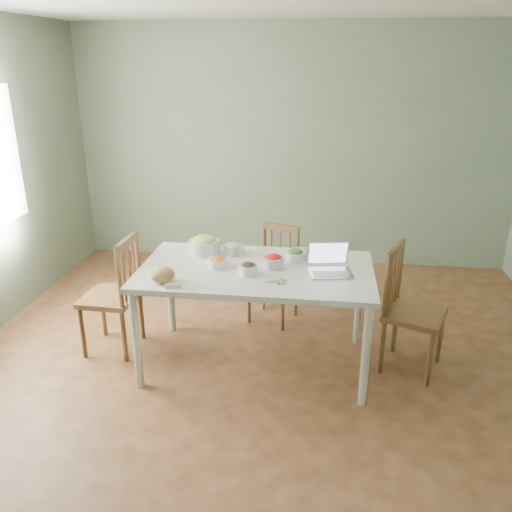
# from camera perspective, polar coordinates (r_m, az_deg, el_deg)

# --- Properties ---
(floor) EXTENTS (5.00, 5.00, 0.00)m
(floor) POSITION_cam_1_polar(r_m,az_deg,el_deg) (4.19, 1.10, -12.65)
(floor) COLOR #4A2A14
(floor) RESTS_ON ground
(wall_back) EXTENTS (5.00, 0.00, 2.70)m
(wall_back) POSITION_cam_1_polar(r_m,az_deg,el_deg) (6.06, 3.96, 11.69)
(wall_back) COLOR slate
(wall_back) RESTS_ON ground
(wall_front) EXTENTS (5.00, 0.00, 2.70)m
(wall_front) POSITION_cam_1_polar(r_m,az_deg,el_deg) (1.42, -11.12, -22.24)
(wall_front) COLOR slate
(wall_front) RESTS_ON ground
(dining_table) EXTENTS (1.76, 0.99, 0.82)m
(dining_table) POSITION_cam_1_polar(r_m,az_deg,el_deg) (4.10, 0.00, -6.71)
(dining_table) COLOR white
(dining_table) RESTS_ON floor
(chair_far) EXTENTS (0.49, 0.48, 0.89)m
(chair_far) POSITION_cam_1_polar(r_m,az_deg,el_deg) (4.77, 1.87, -2.18)
(chair_far) COLOR #4E3019
(chair_far) RESTS_ON floor
(chair_left) EXTENTS (0.43, 0.45, 0.99)m
(chair_left) POSITION_cam_1_polar(r_m,az_deg,el_deg) (4.44, -15.72, -4.07)
(chair_left) COLOR #4E3019
(chair_left) RESTS_ON floor
(chair_right) EXTENTS (0.55, 0.56, 1.00)m
(chair_right) POSITION_cam_1_polar(r_m,az_deg,el_deg) (4.18, 17.05, -5.79)
(chair_right) COLOR #4E3019
(chair_right) RESTS_ON floor
(bread_boule) EXTENTS (0.18, 0.18, 0.11)m
(bread_boule) POSITION_cam_1_polar(r_m,az_deg,el_deg) (3.73, -10.22, -2.01)
(bread_boule) COLOR tan
(bread_boule) RESTS_ON dining_table
(butter_stick) EXTENTS (0.12, 0.06, 0.03)m
(butter_stick) POSITION_cam_1_polar(r_m,az_deg,el_deg) (3.64, -9.05, -3.25)
(butter_stick) COLOR #FEF3CC
(butter_stick) RESTS_ON dining_table
(bowl_squash) EXTENTS (0.32, 0.32, 0.15)m
(bowl_squash) POSITION_cam_1_polar(r_m,az_deg,el_deg) (4.23, -5.68, 1.27)
(bowl_squash) COLOR #D2D14D
(bowl_squash) RESTS_ON dining_table
(bowl_carrot) EXTENTS (0.20, 0.20, 0.09)m
(bowl_carrot) POSITION_cam_1_polar(r_m,az_deg,el_deg) (3.94, -4.23, -0.65)
(bowl_carrot) COLOR #DD590F
(bowl_carrot) RESTS_ON dining_table
(bowl_onion) EXTENTS (0.22, 0.22, 0.09)m
(bowl_onion) POSITION_cam_1_polar(r_m,az_deg,el_deg) (4.21, -2.48, 0.83)
(bowl_onion) COLOR beige
(bowl_onion) RESTS_ON dining_table
(bowl_mushroom) EXTENTS (0.16, 0.16, 0.09)m
(bowl_mushroom) POSITION_cam_1_polar(r_m,az_deg,el_deg) (3.80, -0.84, -1.40)
(bowl_mushroom) COLOR #332418
(bowl_mushroom) RESTS_ON dining_table
(bowl_redpep) EXTENTS (0.19, 0.19, 0.10)m
(bowl_redpep) POSITION_cam_1_polar(r_m,az_deg,el_deg) (3.94, 1.89, -0.52)
(bowl_redpep) COLOR red
(bowl_redpep) RESTS_ON dining_table
(bowl_broccoli) EXTENTS (0.17, 0.17, 0.09)m
(bowl_broccoli) POSITION_cam_1_polar(r_m,az_deg,el_deg) (4.08, 4.37, 0.14)
(bowl_broccoli) COLOR #184309
(bowl_broccoli) RESTS_ON dining_table
(flatbread) EXTENTS (0.25, 0.25, 0.02)m
(flatbread) POSITION_cam_1_polar(r_m,az_deg,el_deg) (4.25, 5.34, 0.43)
(flatbread) COLOR tan
(flatbread) RESTS_ON dining_table
(basil_bunch) EXTENTS (0.17, 0.17, 0.02)m
(basil_bunch) POSITION_cam_1_polar(r_m,az_deg,el_deg) (3.69, 2.32, -2.75)
(basil_bunch) COLOR #388029
(basil_bunch) RESTS_ON dining_table
(laptop) EXTENTS (0.35, 0.32, 0.21)m
(laptop) POSITION_cam_1_polar(r_m,az_deg,el_deg) (3.83, 8.23, -0.47)
(laptop) COLOR silver
(laptop) RESTS_ON dining_table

